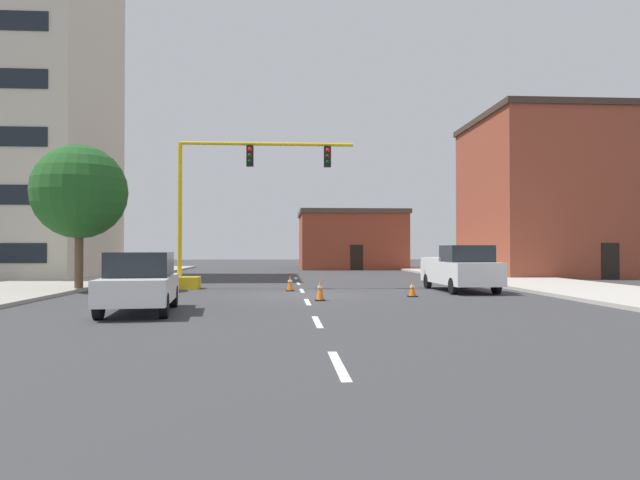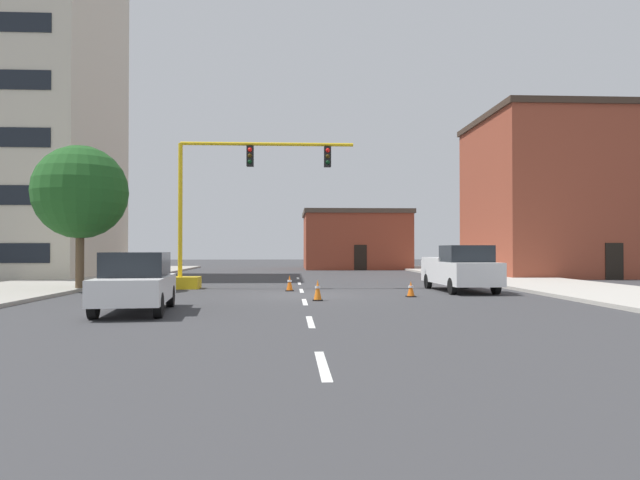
{
  "view_description": "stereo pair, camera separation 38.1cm",
  "coord_description": "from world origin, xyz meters",
  "px_view_note": "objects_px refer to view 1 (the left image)",
  "views": [
    {
      "loc": [
        -0.9,
        -23.2,
        1.83
      ],
      "look_at": [
        0.88,
        3.8,
        2.25
      ],
      "focal_mm": 32.84,
      "sensor_mm": 36.0,
      "label": 1
    },
    {
      "loc": [
        -0.52,
        -23.22,
        1.83
      ],
      "look_at": [
        0.88,
        3.8,
        2.25
      ],
      "focal_mm": 32.84,
      "sensor_mm": 36.0,
      "label": 2
    }
  ],
  "objects_px": {
    "sedan_white_near_left": "(140,282)",
    "traffic_cone_roadside_b": "(412,289)",
    "tree_left_near": "(79,192)",
    "traffic_cone_roadside_a": "(320,290)",
    "traffic_cone_roadside_c": "(290,283)",
    "traffic_signal_gantry": "(205,240)",
    "pickup_truck_white": "(460,269)"
  },
  "relations": [
    {
      "from": "sedan_white_near_left",
      "to": "traffic_cone_roadside_b",
      "type": "relative_size",
      "value": 7.65
    },
    {
      "from": "tree_left_near",
      "to": "traffic_cone_roadside_a",
      "type": "bearing_deg",
      "value": -27.42
    },
    {
      "from": "traffic_cone_roadside_b",
      "to": "traffic_cone_roadside_c",
      "type": "height_order",
      "value": "traffic_cone_roadside_c"
    },
    {
      "from": "traffic_signal_gantry",
      "to": "pickup_truck_white",
      "type": "height_order",
      "value": "traffic_signal_gantry"
    },
    {
      "from": "pickup_truck_white",
      "to": "sedan_white_near_left",
      "type": "height_order",
      "value": "pickup_truck_white"
    },
    {
      "from": "traffic_cone_roadside_a",
      "to": "traffic_cone_roadside_b",
      "type": "bearing_deg",
      "value": 21.79
    },
    {
      "from": "traffic_cone_roadside_a",
      "to": "traffic_cone_roadside_c",
      "type": "distance_m",
      "value": 4.92
    },
    {
      "from": "pickup_truck_white",
      "to": "traffic_cone_roadside_b",
      "type": "height_order",
      "value": "pickup_truck_white"
    },
    {
      "from": "traffic_signal_gantry",
      "to": "pickup_truck_white",
      "type": "relative_size",
      "value": 1.64
    },
    {
      "from": "traffic_signal_gantry",
      "to": "traffic_cone_roadside_c",
      "type": "distance_m",
      "value": 4.73
    },
    {
      "from": "traffic_signal_gantry",
      "to": "traffic_cone_roadside_c",
      "type": "bearing_deg",
      "value": -24.69
    },
    {
      "from": "tree_left_near",
      "to": "sedan_white_near_left",
      "type": "relative_size",
      "value": 1.37
    },
    {
      "from": "pickup_truck_white",
      "to": "traffic_cone_roadside_b",
      "type": "xyz_separation_m",
      "value": [
        -2.74,
        -2.79,
        -0.68
      ]
    },
    {
      "from": "pickup_truck_white",
      "to": "traffic_cone_roadside_a",
      "type": "height_order",
      "value": "pickup_truck_white"
    },
    {
      "from": "sedan_white_near_left",
      "to": "traffic_cone_roadside_b",
      "type": "xyz_separation_m",
      "value": [
        9.09,
        5.01,
        -0.59
      ]
    },
    {
      "from": "traffic_signal_gantry",
      "to": "pickup_truck_white",
      "type": "xyz_separation_m",
      "value": [
        11.31,
        -2.38,
        -1.26
      ]
    },
    {
      "from": "traffic_cone_roadside_a",
      "to": "traffic_cone_roadside_b",
      "type": "xyz_separation_m",
      "value": [
        3.65,
        1.46,
        -0.07
      ]
    },
    {
      "from": "traffic_cone_roadside_a",
      "to": "traffic_cone_roadside_b",
      "type": "distance_m",
      "value": 3.93
    },
    {
      "from": "tree_left_near",
      "to": "sedan_white_near_left",
      "type": "xyz_separation_m",
      "value": [
        4.7,
        -8.81,
        -3.42
      ]
    },
    {
      "from": "tree_left_near",
      "to": "traffic_cone_roadside_b",
      "type": "height_order",
      "value": "tree_left_near"
    },
    {
      "from": "tree_left_near",
      "to": "traffic_cone_roadside_b",
      "type": "bearing_deg",
      "value": -15.42
    },
    {
      "from": "traffic_signal_gantry",
      "to": "pickup_truck_white",
      "type": "bearing_deg",
      "value": -11.85
    },
    {
      "from": "sedan_white_near_left",
      "to": "traffic_cone_roadside_c",
      "type": "distance_m",
      "value": 9.49
    },
    {
      "from": "traffic_cone_roadside_c",
      "to": "tree_left_near",
      "type": "bearing_deg",
      "value": 177.23
    },
    {
      "from": "traffic_signal_gantry",
      "to": "tree_left_near",
      "type": "relative_size",
      "value": 1.41
    },
    {
      "from": "traffic_cone_roadside_b",
      "to": "traffic_signal_gantry",
      "type": "bearing_deg",
      "value": 148.91
    },
    {
      "from": "traffic_signal_gantry",
      "to": "sedan_white_near_left",
      "type": "height_order",
      "value": "traffic_signal_gantry"
    },
    {
      "from": "tree_left_near",
      "to": "traffic_cone_roadside_c",
      "type": "relative_size",
      "value": 9.25
    },
    {
      "from": "pickup_truck_white",
      "to": "sedan_white_near_left",
      "type": "xyz_separation_m",
      "value": [
        -11.83,
        -7.8,
        -0.09
      ]
    },
    {
      "from": "traffic_cone_roadside_a",
      "to": "traffic_cone_roadside_c",
      "type": "bearing_deg",
      "value": 101.67
    },
    {
      "from": "tree_left_near",
      "to": "sedan_white_near_left",
      "type": "height_order",
      "value": "tree_left_near"
    },
    {
      "from": "sedan_white_near_left",
      "to": "traffic_cone_roadside_a",
      "type": "bearing_deg",
      "value": 33.12
    }
  ]
}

